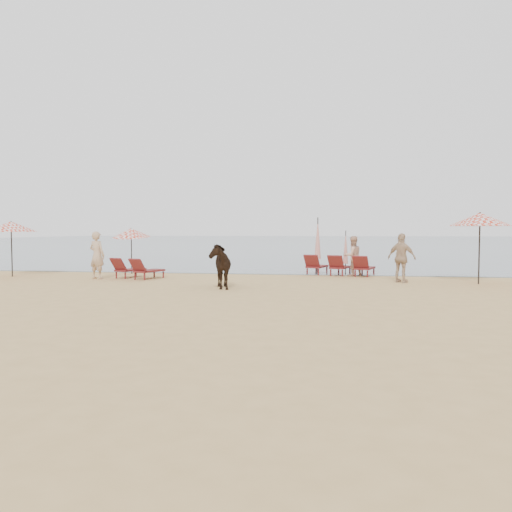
{
  "coord_description": "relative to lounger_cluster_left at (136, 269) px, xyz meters",
  "views": [
    {
      "loc": [
        2.65,
        -12.2,
        2.01
      ],
      "look_at": [
        0.0,
        5.0,
        1.1
      ],
      "focal_mm": 35.0,
      "sensor_mm": 36.0,
      "label": 1
    }
  ],
  "objects": [
    {
      "name": "beachgoer_right_a",
      "position": [
        8.88,
        2.57,
        0.47
      ],
      "size": [
        1.05,
        0.96,
        1.75
      ],
      "primitive_type": "imported",
      "rotation": [
        0.0,
        0.0,
        3.59
      ],
      "color": "tan",
      "rests_on": "ground"
    },
    {
      "name": "umbrella_closed_left",
      "position": [
        7.31,
        4.37,
        1.2
      ],
      "size": [
        0.32,
        0.32,
        2.61
      ],
      "rotation": [
        0.0,
        0.0,
        0.08
      ],
      "color": "black",
      "rests_on": "ground"
    },
    {
      "name": "lounger_cluster_left",
      "position": [
        0.0,
        0.0,
        0.0
      ],
      "size": [
        2.09,
        2.05,
        0.59
      ],
      "rotation": [
        0.0,
        0.0,
        -0.36
      ],
      "color": "maroon",
      "rests_on": "ground"
    },
    {
      "name": "sea",
      "position": [
        5.37,
        72.66,
        -0.41
      ],
      "size": [
        160.0,
        140.0,
        0.06
      ],
      "primitive_type": "cube",
      "color": "#51606B",
      "rests_on": "ground"
    },
    {
      "name": "cow",
      "position": [
        4.12,
        -2.77,
        0.37
      ],
      "size": [
        1.43,
        2.03,
        1.56
      ],
      "primitive_type": "imported",
      "rotation": [
        0.0,
        0.0,
        0.35
      ],
      "color": "black",
      "rests_on": "ground"
    },
    {
      "name": "umbrella_open_left_b",
      "position": [
        -1.11,
        2.16,
        1.48
      ],
      "size": [
        1.71,
        1.74,
        2.18
      ],
      "rotation": [
        0.0,
        0.0,
        0.09
      ],
      "color": "black",
      "rests_on": "ground"
    },
    {
      "name": "beachgoer_right_b",
      "position": [
        10.62,
        0.05,
        0.54
      ],
      "size": [
        1.18,
        0.98,
        1.89
      ],
      "primitive_type": "imported",
      "rotation": [
        0.0,
        0.0,
        2.57
      ],
      "color": "tan",
      "rests_on": "ground"
    },
    {
      "name": "lounger_cluster_right",
      "position": [
        8.3,
        2.74,
        0.02
      ],
      "size": [
        3.18,
        2.41,
        0.62
      ],
      "rotation": [
        0.0,
        0.0,
        -0.3
      ],
      "color": "maroon",
      "rests_on": "ground"
    },
    {
      "name": "umbrella_open_right",
      "position": [
        13.39,
        -0.04,
        1.99
      ],
      "size": [
        2.19,
        2.19,
        2.67
      ],
      "rotation": [
        0.0,
        0.0,
        0.14
      ],
      "color": "black",
      "rests_on": "ground"
    },
    {
      "name": "umbrella_closed_right",
      "position": [
        8.6,
        3.3,
        0.81
      ],
      "size": [
        0.24,
        0.24,
        1.98
      ],
      "rotation": [
        0.0,
        0.0,
        -0.39
      ],
      "color": "black",
      "rests_on": "ground"
    },
    {
      "name": "beachgoer_left",
      "position": [
        -1.54,
        -0.36,
        0.57
      ],
      "size": [
        0.81,
        0.65,
        1.95
      ],
      "primitive_type": "imported",
      "rotation": [
        0.0,
        0.0,
        2.86
      ],
      "color": "tan",
      "rests_on": "ground"
    },
    {
      "name": "umbrella_open_left_a",
      "position": [
        -5.65,
        0.04,
        1.75
      ],
      "size": [
        2.11,
        2.11,
        2.4
      ],
      "rotation": [
        0.0,
        0.0,
        -0.14
      ],
      "color": "black",
      "rests_on": "ground"
    },
    {
      "name": "ground",
      "position": [
        5.37,
        -7.34,
        -0.41
      ],
      "size": [
        120.0,
        120.0,
        0.0
      ],
      "primitive_type": "plane",
      "color": "tan",
      "rests_on": "ground"
    }
  ]
}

